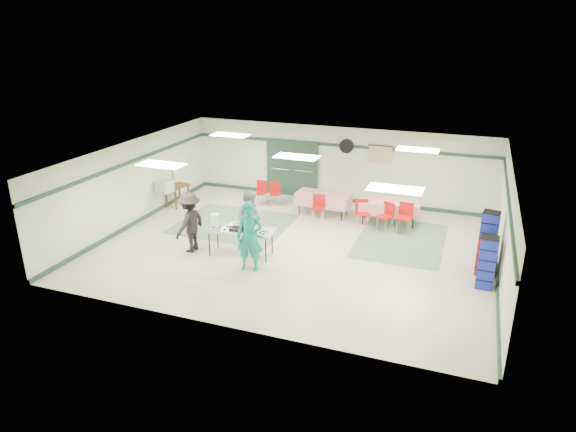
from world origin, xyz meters
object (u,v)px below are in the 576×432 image
(volunteer_grey, at_px, (249,220))
(dining_table_a, at_px, (389,206))
(serving_table, at_px, (240,231))
(volunteer_dark, at_px, (190,222))
(volunteer_teal, at_px, (250,237))
(printer_table, at_px, (177,189))
(dining_table_b, at_px, (323,199))
(chair_c, at_px, (405,214))
(chair_d, at_px, (318,205))
(office_printer, at_px, (164,186))
(chair_b, at_px, (362,210))
(chair_loose_a, at_px, (275,191))
(crate_stack_blue_b, at_px, (488,240))
(crate_stack_red, at_px, (486,256))
(chair_a, at_px, (387,213))
(chair_loose_b, at_px, (261,190))
(crate_stack_blue_a, at_px, (487,263))
(broom, at_px, (174,185))

(volunteer_grey, bearing_deg, dining_table_a, -125.98)
(serving_table, relative_size, volunteer_dark, 1.13)
(volunteer_teal, relative_size, printer_table, 2.05)
(dining_table_b, bearing_deg, printer_table, -167.18)
(dining_table_a, height_order, chair_c, chair_c)
(chair_c, distance_m, chair_d, 2.80)
(chair_d, xyz_separation_m, office_printer, (-5.13, -1.07, 0.41))
(volunteer_teal, bearing_deg, dining_table_a, 47.08)
(chair_b, bearing_deg, dining_table_a, 16.65)
(chair_c, distance_m, printer_table, 7.93)
(chair_loose_a, bearing_deg, chair_d, -51.29)
(serving_table, relative_size, crate_stack_blue_b, 1.23)
(chair_loose_a, distance_m, crate_stack_red, 7.83)
(volunteer_grey, distance_m, office_printer, 4.32)
(chair_a, bearing_deg, chair_loose_b, -165.70)
(crate_stack_red, bearing_deg, serving_table, -170.57)
(serving_table, height_order, volunteer_grey, volunteer_grey)
(chair_loose_b, bearing_deg, chair_d, -19.98)
(volunteer_teal, relative_size, office_printer, 3.68)
(chair_d, bearing_deg, volunteer_teal, -105.95)
(serving_table, xyz_separation_m, chair_a, (3.47, 3.31, -0.18))
(volunteer_dark, distance_m, printer_table, 4.07)
(chair_a, height_order, chair_b, chair_b)
(office_printer, bearing_deg, chair_loose_a, 45.83)
(chair_a, bearing_deg, serving_table, -111.57)
(chair_a, height_order, chair_loose_b, chair_a)
(chair_loose_b, bearing_deg, chair_loose_a, 21.69)
(chair_b, distance_m, chair_c, 1.35)
(volunteer_teal, height_order, chair_loose_a, volunteer_teal)
(chair_b, relative_size, chair_d, 1.00)
(dining_table_a, distance_m, crate_stack_red, 4.10)
(volunteer_teal, relative_size, crate_stack_blue_a, 1.40)
(crate_stack_blue_b, distance_m, office_printer, 10.33)
(crate_stack_blue_b, height_order, printer_table, crate_stack_blue_b)
(volunteer_grey, xyz_separation_m, chair_a, (3.42, 2.82, -0.35))
(chair_b, height_order, chair_loose_b, chair_b)
(office_printer, bearing_deg, dining_table_a, 24.99)
(volunteer_grey, height_order, broom, volunteer_grey)
(chair_b, relative_size, broom, 0.59)
(chair_d, relative_size, crate_stack_blue_b, 0.55)
(dining_table_a, height_order, office_printer, office_printer)
(chair_d, bearing_deg, chair_loose_b, 153.26)
(volunteer_grey, xyz_separation_m, broom, (-4.02, 2.49, -0.12))
(serving_table, bearing_deg, dining_table_a, 42.64)
(crate_stack_blue_a, xyz_separation_m, printer_table, (-10.30, 2.65, -0.03))
(chair_loose_b, xyz_separation_m, printer_table, (-2.73, -1.16, 0.10))
(chair_loose_a, height_order, printer_table, chair_loose_a)
(volunteer_teal, relative_size, chair_a, 2.12)
(volunteer_teal, xyz_separation_m, chair_a, (2.86, 4.05, -0.39))
(crate_stack_blue_a, distance_m, crate_stack_red, 0.71)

